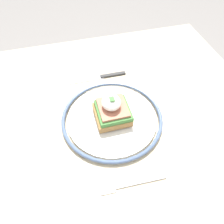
% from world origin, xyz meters
% --- Properties ---
extents(ground_plane, '(6.00, 6.00, 0.00)m').
position_xyz_m(ground_plane, '(0.00, 0.00, 0.00)').
color(ground_plane, gray).
extents(dining_table, '(0.85, 0.82, 0.76)m').
position_xyz_m(dining_table, '(0.00, 0.00, 0.63)').
color(dining_table, '#C6B28E').
rests_on(dining_table, ground_plane).
extents(plate, '(0.28, 0.28, 0.02)m').
position_xyz_m(plate, '(0.01, 0.05, 0.76)').
color(plate, silver).
rests_on(plate, dining_table).
extents(sandwich, '(0.09, 0.09, 0.07)m').
position_xyz_m(sandwich, '(0.01, 0.05, 0.80)').
color(sandwich, '#9E703D').
rests_on(sandwich, plate).
extents(fork, '(0.02, 0.16, 0.00)m').
position_xyz_m(fork, '(-0.18, 0.06, 0.76)').
color(fork, silver).
rests_on(fork, dining_table).
extents(knife, '(0.02, 0.19, 0.01)m').
position_xyz_m(knife, '(0.19, 0.04, 0.76)').
color(knife, '#2D2D2D').
rests_on(knife, dining_table).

